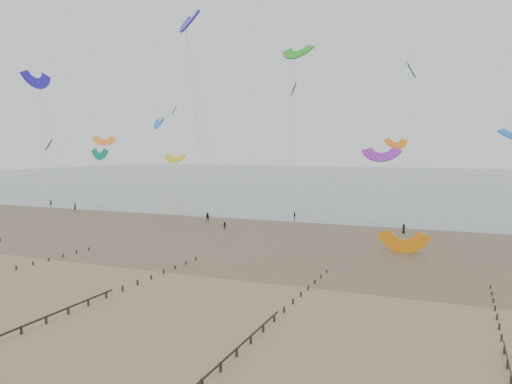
{
  "coord_description": "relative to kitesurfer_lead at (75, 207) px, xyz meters",
  "views": [
    {
      "loc": [
        36.48,
        -46.09,
        15.1
      ],
      "look_at": [
        6.23,
        28.0,
        8.0
      ],
      "focal_mm": 35.0,
      "sensor_mm": 36.0,
      "label": 1
    }
  ],
  "objects": [
    {
      "name": "ground",
      "position": [
        49.33,
        -48.17,
        -0.94
      ],
      "size": [
        500.0,
        500.0,
        0.0
      ],
      "primitive_type": "plane",
      "color": "brown",
      "rests_on": "ground"
    },
    {
      "name": "sea_and_shore",
      "position": [
        45.25,
        -13.77,
        -0.93
      ],
      "size": [
        500.0,
        665.0,
        0.03
      ],
      "color": "#475654",
      "rests_on": "ground"
    },
    {
      "name": "kitesurfer_lead",
      "position": [
        0.0,
        0.0,
        0.0
      ],
      "size": [
        0.78,
        0.62,
        1.88
      ],
      "primitive_type": "imported",
      "rotation": [
        0.0,
        0.0,
        2.86
      ],
      "color": "black",
      "rests_on": "ground"
    },
    {
      "name": "kitesurfers",
      "position": [
        80.58,
        0.43,
        -0.08
      ],
      "size": [
        155.24,
        22.7,
        1.88
      ],
      "color": "black",
      "rests_on": "ground"
    },
    {
      "name": "grounded_kite",
      "position": [
        78.7,
        -20.64,
        -0.94
      ],
      "size": [
        6.54,
        5.27,
        3.42
      ],
      "primitive_type": null,
      "rotation": [
        1.54,
        0.0,
        -0.07
      ],
      "color": "orange",
      "rests_on": "ground"
    },
    {
      "name": "kites_airborne",
      "position": [
        41.87,
        41.01,
        19.91
      ],
      "size": [
        242.86,
        115.4,
        34.31
      ],
      "color": "#2317C8",
      "rests_on": "ground"
    }
  ]
}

